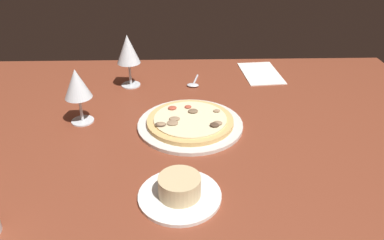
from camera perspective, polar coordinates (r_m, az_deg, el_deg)
The scene contains 7 objects.
dining_table at distance 102.11cm, azimuth 0.28°, elevation -2.93°, with size 150.00×110.00×4.00cm, color brown.
pizza_main at distance 103.44cm, azimuth -0.28°, elevation -0.40°, with size 28.94×28.94×3.38cm.
ramekin_on_saucer at distance 79.29cm, azimuth -1.89°, elevation -10.56°, with size 17.48×17.48×5.15cm.
wine_glass_far at distance 105.80cm, azimuth -17.01°, elevation 5.01°, with size 7.44×7.44×15.80cm.
wine_glass_near at distance 125.07cm, azimuth -9.66°, elevation 10.27°, with size 7.58×7.58×17.49cm.
paper_menu at distance 139.55cm, azimuth 10.36°, elevation 6.98°, with size 12.69×20.72×0.30cm, color white.
spoon at distance 128.13cm, azimuth 0.23°, elevation 5.51°, with size 4.54×10.56×1.00cm.
Camera 1 is at (2.83, 85.79, 57.30)cm, focal length 35.26 mm.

